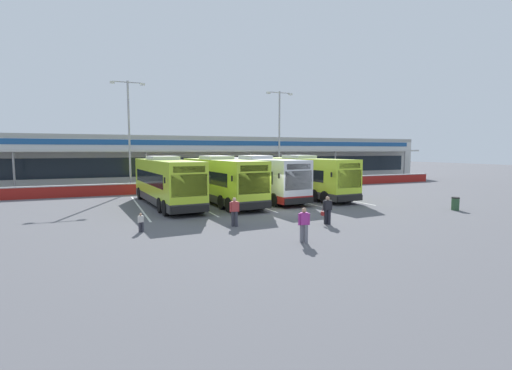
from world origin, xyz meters
TOP-DOWN VIEW (x-y plane):
  - ground_plane at (0.00, 0.00)m, footprint 200.00×200.00m
  - terminal_building at (-0.00, 26.91)m, footprint 70.00×13.00m
  - red_barrier_wall at (0.00, 14.50)m, footprint 60.00×0.40m
  - coach_bus_leftmost at (-6.37, 5.93)m, footprint 3.59×12.29m
  - coach_bus_left_centre at (-2.08, 5.68)m, footprint 3.59×12.29m
  - coach_bus_centre at (1.85, 6.69)m, footprint 3.59×12.29m
  - coach_bus_right_centre at (6.16, 6.39)m, footprint 3.59×12.29m
  - bay_stripe_far_west at (-8.40, 6.00)m, footprint 0.14×13.00m
  - bay_stripe_west at (-4.20, 6.00)m, footprint 0.14×13.00m
  - bay_stripe_mid_west at (0.00, 6.00)m, footprint 0.14×13.00m
  - bay_stripe_centre at (4.20, 6.00)m, footprint 0.14×13.00m
  - bay_stripe_mid_east at (8.40, 6.00)m, footprint 0.14×13.00m
  - pedestrian_with_handbag at (0.80, -5.16)m, footprint 0.64×0.42m
  - pedestrian_in_dark_coat at (-4.26, -3.59)m, footprint 0.54×0.33m
  - pedestrian_child at (-9.22, -3.06)m, footprint 0.32×0.22m
  - pedestrian_near_bin at (-2.59, -8.31)m, footprint 0.54×0.36m
  - lamp_post_west at (-8.16, 16.02)m, footprint 3.24×0.28m
  - lamp_post_centre at (8.42, 16.02)m, footprint 3.24×0.28m
  - litter_bin at (12.04, -4.48)m, footprint 0.54×0.54m

SIDE VIEW (x-z plane):
  - ground_plane at x=0.00m, z-range 0.00..0.00m
  - bay_stripe_far_west at x=-8.40m, z-range 0.00..0.01m
  - bay_stripe_west at x=-4.20m, z-range 0.00..0.01m
  - bay_stripe_mid_west at x=0.00m, z-range 0.00..0.01m
  - bay_stripe_centre at x=4.20m, z-range 0.00..0.01m
  - bay_stripe_mid_east at x=8.40m, z-range 0.00..0.01m
  - litter_bin at x=12.04m, z-range 0.00..0.93m
  - pedestrian_child at x=-9.22m, z-range 0.04..1.04m
  - red_barrier_wall at x=0.00m, z-range 0.01..1.10m
  - pedestrian_with_handbag at x=0.80m, z-range 0.05..1.67m
  - pedestrian_in_dark_coat at x=-4.26m, z-range 0.06..1.68m
  - pedestrian_near_bin at x=-2.59m, z-range 0.06..1.68m
  - coach_bus_leftmost at x=-6.37m, z-range -0.10..3.68m
  - coach_bus_left_centre at x=-2.08m, z-range -0.10..3.68m
  - coach_bus_centre at x=1.85m, z-range -0.10..3.68m
  - coach_bus_right_centre at x=6.16m, z-range -0.10..3.68m
  - terminal_building at x=0.00m, z-range 0.01..6.01m
  - lamp_post_west at x=-8.16m, z-range 0.79..11.79m
  - lamp_post_centre at x=8.42m, z-range 0.79..11.79m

